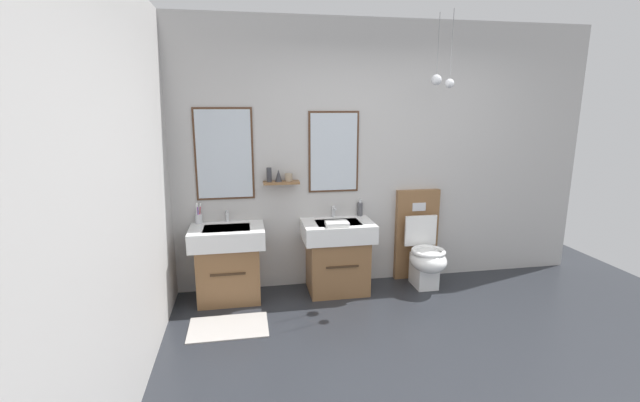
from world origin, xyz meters
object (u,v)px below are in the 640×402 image
vanity_sink_right (337,254)px  vanity_sink_left (228,261)px  folded_hand_towel (337,224)px  toilet (422,250)px  toothbrush_cup (199,218)px  soap_dispenser (360,209)px

vanity_sink_right → vanity_sink_left: bearing=180.0°
folded_hand_towel → vanity_sink_left: bearing=171.5°
toilet → vanity_sink_right: bearing=-178.9°
vanity_sink_right → toothbrush_cup: size_ratio=3.55×
toothbrush_cup → soap_dispenser: (1.66, 0.01, 0.02)m
vanity_sink_left → toothbrush_cup: size_ratio=3.55×
toilet → folded_hand_towel: bearing=-169.8°
toothbrush_cup → folded_hand_towel: size_ratio=0.95×
vanity_sink_right → soap_dispenser: size_ratio=4.14×
soap_dispenser → toilet: bearing=-14.8°
vanity_sink_right → toilet: size_ratio=0.74×
toilet → vanity_sink_left: bearing=-179.5°
vanity_sink_left → toilet: (2.03, 0.02, -0.02)m
soap_dispenser → folded_hand_towel: soap_dispenser is taller
vanity_sink_left → folded_hand_towel: size_ratio=3.37×
toilet → toothbrush_cup: (-2.31, 0.16, 0.42)m
vanity_sink_left → toothbrush_cup: (-0.28, 0.18, 0.41)m
vanity_sink_left → vanity_sink_right: same height
vanity_sink_right → toothbrush_cup: 1.44m
soap_dispenser → vanity_sink_left: bearing=-172.2°
vanity_sink_left → toilet: toilet is taller
vanity_sink_right → folded_hand_towel: 0.40m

